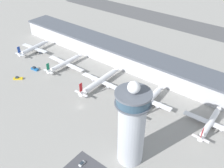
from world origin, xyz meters
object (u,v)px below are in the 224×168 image
Objects in this scene: airplane_gate_echo at (210,123)px; airplane_gate_charlie at (100,81)px; service_truck_catering at (41,52)px; car_black_suv at (82,164)px; airplane_gate_alpha at (34,48)px; service_truck_fuel at (18,78)px; service_truck_baggage at (35,69)px; control_tower at (132,126)px; airplane_gate_bravo at (65,63)px; airplane_gate_delta at (149,101)px.

airplane_gate_charlie is at bearing -174.95° from airplane_gate_echo.
car_black_suv is at bearing -29.63° from service_truck_catering.
service_truck_fuel is (29.88, -39.54, -3.75)m from airplane_gate_alpha.
airplane_gate_alpha is 90.50m from airplane_gate_charlie.
airplane_gate_charlie is 64.40m from service_truck_baggage.
control_tower is 62.13m from airplane_gate_echo.
service_truck_catering is 0.81× the size of service_truck_baggage.
airplane_gate_echo is 4.88× the size of service_truck_fuel.
control_tower is at bearing -36.29° from airplane_gate_charlie.
airplane_gate_charlie reaches higher than service_truck_fuel.
service_truck_baggage is (-1.31, 18.25, 0.20)m from service_truck_fuel.
service_truck_baggage is at bearing -164.12° from airplane_gate_charlie.
service_truck_fuel is at bearing -163.57° from airplane_gate_echo.
airplane_gate_bravo is at bearing 155.74° from control_tower.
service_truck_baggage is (28.57, -21.29, -3.55)m from airplane_gate_alpha.
airplane_gate_echo is at bearing 16.43° from service_truck_fuel.
airplane_gate_echo is (177.50, 4.00, -0.69)m from airplane_gate_alpha.
airplane_gate_bravo is 27.26m from service_truck_baggage.
airplane_gate_bravo is (46.54, -1.02, -0.56)m from airplane_gate_alpha.
airplane_gate_alpha reaches higher than airplane_gate_bravo.
airplane_gate_delta is 67.21m from car_black_suv.
airplane_gate_charlie is 77.34m from car_black_suv.
airplane_gate_charlie is 6.03× the size of service_truck_baggage.
airplane_gate_delta is 43.34m from airplane_gate_echo.
service_truck_fuel reaches higher than car_black_suv.
control_tower reaches higher than airplane_gate_delta.
airplane_gate_alpha is (-150.70, 47.96, -20.32)m from control_tower.
service_truck_catering is (-128.15, 4.70, -3.53)m from airplane_gate_delta.
control_tower is 1.45× the size of airplane_gate_echo.
airplane_gate_delta is 107.85m from service_truck_baggage.
service_truck_catering is 145.15m from car_black_suv.
airplane_gate_alpha is 4.95× the size of service_truck_fuel.
airplane_gate_delta reaches higher than service_truck_catering.
car_black_suv is (102.64, -28.92, -0.30)m from service_truck_fuel.
airplane_gate_delta is 128.29m from service_truck_catering.
service_truck_fuel is at bearing -61.23° from service_truck_catering.
control_tower is 127.26m from service_truck_baggage.
airplane_gate_delta is at bearing 109.17° from control_tower.
airplane_gate_charlie is at bearing 143.71° from control_tower.
airplane_gate_alpha is at bearing 127.08° from service_truck_fuel.
control_tower reaches higher than service_truck_fuel.
airplane_gate_delta is at bearing -0.25° from airplane_gate_bravo.
airplane_gate_bravo reaches higher than service_truck_fuel.
service_truck_baggage is 1.83× the size of car_black_suv.
airplane_gate_bravo is 40.53m from service_truck_catering.
service_truck_baggage reaches higher than service_truck_catering.
car_black_suv is at bearing -121.83° from airplane_gate_echo.
airplane_gate_echo is 171.18m from service_truck_catering.
airplane_gate_alpha is 8.87× the size of car_black_suv.
control_tower is 1.25× the size of airplane_gate_bravo.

